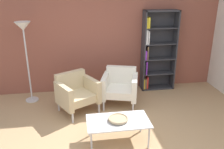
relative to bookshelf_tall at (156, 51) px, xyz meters
The scene contains 8 objects.
ground_plane 2.76m from the bookshelf_tall, 119.77° to the right, with size 8.32×8.32×0.00m, color tan.
brick_back_panel 1.40m from the bookshelf_tall, behind, with size 6.40×0.12×2.90m, color brown.
bookshelf_tall is the anchor object (origin of this frame).
coffee_table_low 2.49m from the bookshelf_tall, 122.17° to the right, with size 1.00×0.56×0.40m.
decorative_bowl 2.48m from the bookshelf_tall, 122.17° to the right, with size 0.32×0.32×0.05m.
armchair_spare_guest 2.19m from the bookshelf_tall, 155.28° to the right, with size 0.93×0.91×0.78m.
armchair_near_window 1.35m from the bookshelf_tall, 144.37° to the right, with size 0.86×0.82×0.78m.
floor_lamp_torchiere 2.98m from the bookshelf_tall, behind, with size 0.32×0.32×1.74m.
Camera 1 is at (-0.61, -3.08, 2.44)m, focal length 38.67 mm.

